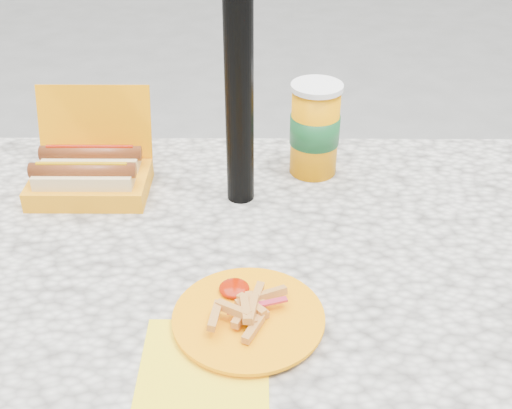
{
  "coord_description": "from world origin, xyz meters",
  "views": [
    {
      "loc": [
        0.03,
        -0.86,
        1.39
      ],
      "look_at": [
        0.03,
        0.06,
        0.8
      ],
      "focal_mm": 45.0,
      "sensor_mm": 36.0,
      "label": 1
    }
  ],
  "objects_px": {
    "fries_plate": "(245,320)",
    "soda_cup": "(315,129)",
    "hotdog_box": "(90,173)",
    "umbrella_pole": "(238,10)"
  },
  "relations": [
    {
      "from": "hotdog_box",
      "to": "fries_plate",
      "type": "height_order",
      "value": "hotdog_box"
    },
    {
      "from": "hotdog_box",
      "to": "fries_plate",
      "type": "relative_size",
      "value": 0.79
    },
    {
      "from": "umbrella_pole",
      "to": "fries_plate",
      "type": "relative_size",
      "value": 8.0
    },
    {
      "from": "umbrella_pole",
      "to": "fries_plate",
      "type": "bearing_deg",
      "value": -87.61
    },
    {
      "from": "fries_plate",
      "to": "soda_cup",
      "type": "height_order",
      "value": "soda_cup"
    },
    {
      "from": "hotdog_box",
      "to": "fries_plate",
      "type": "bearing_deg",
      "value": -50.72
    },
    {
      "from": "hotdog_box",
      "to": "fries_plate",
      "type": "distance_m",
      "value": 0.47
    },
    {
      "from": "hotdog_box",
      "to": "fries_plate",
      "type": "xyz_separation_m",
      "value": [
        0.3,
        -0.36,
        -0.03
      ]
    },
    {
      "from": "umbrella_pole",
      "to": "fries_plate",
      "type": "xyz_separation_m",
      "value": [
        0.01,
        -0.35,
        -0.34
      ]
    },
    {
      "from": "umbrella_pole",
      "to": "soda_cup",
      "type": "distance_m",
      "value": 0.31
    }
  ]
}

